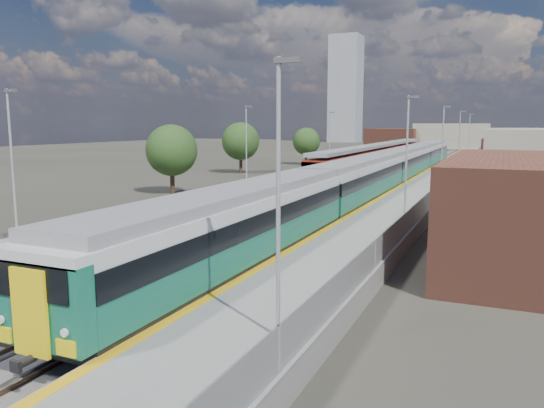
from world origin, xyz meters
The scene contains 11 objects.
ground centered at (0.00, 50.00, 0.00)m, with size 320.00×320.00×0.00m, color #47443A.
ballast_bed centered at (-2.25, 52.50, 0.03)m, with size 10.50×155.00×0.06m, color #565451.
tracks centered at (-1.65, 54.18, 0.11)m, with size 8.96×160.00×0.17m.
platform_right centered at (5.28, 52.49, 0.54)m, with size 4.70×155.00×8.52m.
platform_left centered at (-9.05, 52.49, 0.52)m, with size 4.30×155.00×8.52m.
buildings centered at (-18.12, 138.60, 10.70)m, with size 72.00×185.50×40.00m.
green_train centered at (1.50, 41.34, 2.40)m, with size 3.09×85.94×3.40m.
red_train centered at (-5.50, 70.05, 2.20)m, with size 2.95×59.87×3.73m.
tree_a centered at (-17.79, 32.85, 4.29)m, with size 5.02×5.02×6.81m.
tree_b centered at (-21.71, 55.42, 4.46)m, with size 5.23×5.23×7.09m.
tree_c centered at (-18.71, 73.94, 3.93)m, with size 4.61×4.61×6.25m.
Camera 1 is at (12.01, -10.79, 6.81)m, focal length 35.00 mm.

